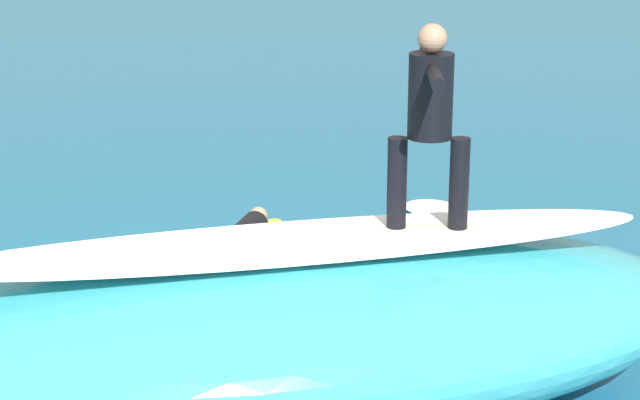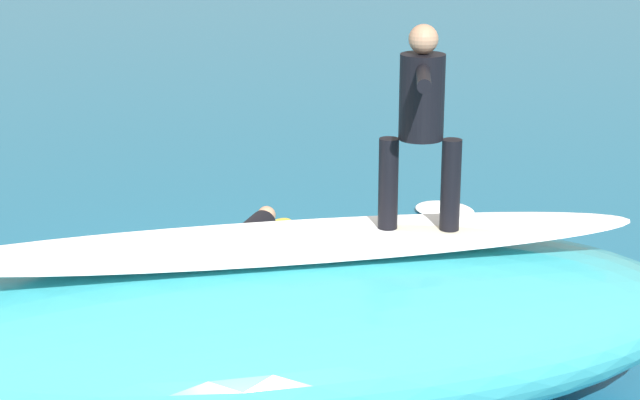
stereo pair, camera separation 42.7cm
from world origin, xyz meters
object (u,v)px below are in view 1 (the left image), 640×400
object	(u,v)px
surfboard_riding	(426,232)
surfer_paddling	(240,240)
surfboard_paddling	(244,251)
surfer_riding	(430,111)

from	to	relation	value
surfboard_riding	surfer_paddling	bearing A→B (deg)	-59.20
surfboard_paddling	surfer_paddling	distance (m)	0.22
surfboard_paddling	surfboard_riding	bearing A→B (deg)	-137.47
surfboard_riding	surfer_paddling	size ratio (longest dim) A/B	1.29
surfer_paddling	surfer_riding	bearing A→B (deg)	-136.00
surfer_riding	surfboard_paddling	bearing A→B (deg)	-60.67
surfer_riding	surfer_paddling	xyz separation A→B (m)	(0.40, -3.60, -2.17)
surfer_riding	surfboard_riding	bearing A→B (deg)	-39.05
surfboard_riding	surfer_riding	distance (m)	0.99
surfer_riding	surfboard_paddling	xyz separation A→B (m)	(0.32, -3.71, -2.35)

